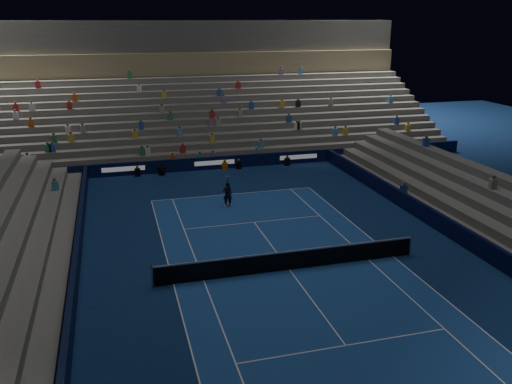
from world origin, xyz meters
The scene contains 9 objects.
ground centered at (0.00, 0.00, 0.00)m, with size 90.00×90.00×0.00m, color #0D224E.
court_surface centered at (0.00, 0.00, 0.01)m, with size 10.97×23.77×0.01m, color navy.
sponsor_barrier_far centered at (0.00, 18.50, 0.50)m, with size 44.00×0.25×1.00m, color #081033.
sponsor_barrier_east centered at (9.70, 0.00, 0.50)m, with size 0.25×37.00×1.00m, color black.
sponsor_barrier_west centered at (-9.70, 0.00, 0.50)m, with size 0.25×37.00×1.00m, color black.
grandstand_main centered at (0.00, 27.90, 3.38)m, with size 44.00×15.20×11.20m.
tennis_net centered at (0.00, 0.00, 0.50)m, with size 12.90×0.10×1.10m.
tennis_player centered at (-0.88, 9.58, 0.80)m, with size 0.58×0.38×1.59m, color black.
broadcast_camera centered at (-4.17, 17.99, 0.31)m, with size 0.60×0.98×0.60m.
Camera 1 is at (-7.57, -21.65, 11.34)m, focal length 37.39 mm.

